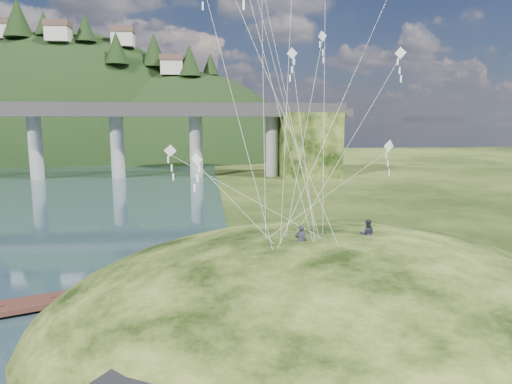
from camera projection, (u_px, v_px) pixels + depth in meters
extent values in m
plane|color=black|center=(194.00, 340.00, 24.40)|extent=(320.00, 320.00, 0.00)
ellipsoid|color=black|center=(329.00, 340.00, 27.48)|extent=(36.00, 32.00, 13.00)
cylinder|color=gray|center=(36.00, 146.00, 88.55)|extent=(2.60, 2.60, 13.00)
cylinder|color=gray|center=(117.00, 146.00, 90.26)|extent=(2.60, 2.60, 13.00)
cylinder|color=gray|center=(196.00, 145.00, 91.96)|extent=(2.60, 2.60, 13.00)
cylinder|color=gray|center=(272.00, 145.00, 93.67)|extent=(2.60, 2.60, 13.00)
cube|color=black|center=(308.00, 145.00, 94.49)|extent=(12.00, 11.00, 13.00)
ellipsoid|color=black|center=(76.00, 176.00, 144.60)|extent=(96.00, 68.00, 88.00)
ellipsoid|color=black|center=(187.00, 190.00, 141.23)|extent=(76.00, 56.00, 72.00)
cone|color=black|center=(17.00, 18.00, 125.22)|extent=(8.01, 8.01, 10.54)
cone|color=black|center=(44.00, 23.00, 125.65)|extent=(4.97, 4.97, 6.54)
cone|color=black|center=(85.00, 27.00, 125.12)|extent=(5.83, 5.83, 7.67)
cone|color=black|center=(116.00, 48.00, 122.20)|extent=(6.47, 6.47, 8.51)
cone|color=black|center=(154.00, 50.00, 129.89)|extent=(7.13, 7.13, 9.38)
cone|color=black|center=(189.00, 60.00, 126.67)|extent=(6.56, 6.56, 8.63)
cone|color=black|center=(210.00, 64.00, 132.84)|extent=(4.88, 4.88, 6.42)
cube|color=beige|center=(4.00, 32.00, 128.48)|extent=(6.00, 5.00, 4.00)
cube|color=#50382E|center=(3.00, 22.00, 128.05)|extent=(6.40, 5.40, 1.60)
cube|color=beige|center=(58.00, 34.00, 122.77)|extent=(6.00, 5.00, 4.00)
cube|color=#50382E|center=(58.00, 24.00, 122.34)|extent=(6.40, 5.40, 1.60)
cube|color=beige|center=(123.00, 40.00, 130.43)|extent=(6.00, 5.00, 4.00)
cube|color=#50382E|center=(123.00, 30.00, 130.01)|extent=(6.40, 5.40, 1.60)
cube|color=beige|center=(172.00, 68.00, 127.39)|extent=(6.00, 5.00, 4.00)
cube|color=#50382E|center=(172.00, 58.00, 126.97)|extent=(6.40, 5.40, 1.60)
cube|color=#351B15|center=(52.00, 300.00, 28.68)|extent=(12.88, 6.68, 0.33)
cylinder|color=#351B15|center=(2.00, 312.00, 27.43)|extent=(0.28, 0.28, 0.93)
cylinder|color=#351B15|center=(52.00, 304.00, 28.72)|extent=(0.28, 0.28, 0.93)
cylinder|color=#351B15|center=(98.00, 296.00, 30.01)|extent=(0.28, 0.28, 0.93)
cylinder|color=#351B15|center=(141.00, 288.00, 31.30)|extent=(0.28, 0.28, 0.93)
imported|color=#242530|center=(301.00, 225.00, 25.36)|extent=(0.74, 0.57, 1.82)
imported|color=#242530|center=(368.00, 219.00, 26.84)|extent=(1.02, 0.89, 1.80)
cube|color=white|center=(389.00, 146.00, 32.50)|extent=(0.83, 0.39, 0.87)
cube|color=white|center=(388.00, 155.00, 32.59)|extent=(0.11, 0.09, 0.51)
cube|color=white|center=(388.00, 164.00, 32.69)|extent=(0.11, 0.09, 0.51)
cube|color=white|center=(388.00, 172.00, 32.79)|extent=(0.11, 0.09, 0.51)
cube|color=white|center=(197.00, 159.00, 25.18)|extent=(0.61, 0.49, 0.73)
cube|color=white|center=(197.00, 169.00, 25.26)|extent=(0.10, 0.06, 0.43)
cube|color=white|center=(197.00, 178.00, 25.34)|extent=(0.10, 0.06, 0.43)
cube|color=white|center=(197.00, 188.00, 25.43)|extent=(0.10, 0.06, 0.43)
cube|color=white|center=(244.00, 5.00, 24.60)|extent=(0.11, 0.02, 0.50)
cube|color=white|center=(322.00, 36.00, 29.29)|extent=(0.40, 0.60, 0.66)
cube|color=white|center=(322.00, 44.00, 29.36)|extent=(0.08, 0.07, 0.40)
cube|color=white|center=(322.00, 52.00, 29.44)|extent=(0.08, 0.07, 0.40)
cube|color=white|center=(322.00, 60.00, 29.52)|extent=(0.08, 0.07, 0.40)
cube|color=white|center=(401.00, 53.00, 29.63)|extent=(0.54, 0.60, 0.77)
cube|color=white|center=(400.00, 62.00, 29.71)|extent=(0.09, 0.08, 0.45)
cube|color=white|center=(400.00, 70.00, 29.80)|extent=(0.09, 0.08, 0.45)
cube|color=white|center=(399.00, 79.00, 29.89)|extent=(0.09, 0.08, 0.45)
cube|color=white|center=(202.00, 5.00, 23.21)|extent=(0.09, 0.07, 0.42)
cube|color=white|center=(170.00, 151.00, 28.49)|extent=(0.77, 0.24, 0.76)
cube|color=white|center=(170.00, 159.00, 28.58)|extent=(0.10, 0.07, 0.45)
cube|color=white|center=(171.00, 168.00, 28.67)|extent=(0.10, 0.07, 0.45)
cube|color=white|center=(171.00, 177.00, 28.76)|extent=(0.10, 0.07, 0.45)
cube|color=white|center=(292.00, 53.00, 32.62)|extent=(0.69, 0.50, 0.79)
cube|color=white|center=(292.00, 62.00, 32.71)|extent=(0.11, 0.05, 0.47)
cube|color=white|center=(292.00, 70.00, 32.80)|extent=(0.11, 0.05, 0.47)
cube|color=white|center=(292.00, 78.00, 32.89)|extent=(0.11, 0.05, 0.47)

